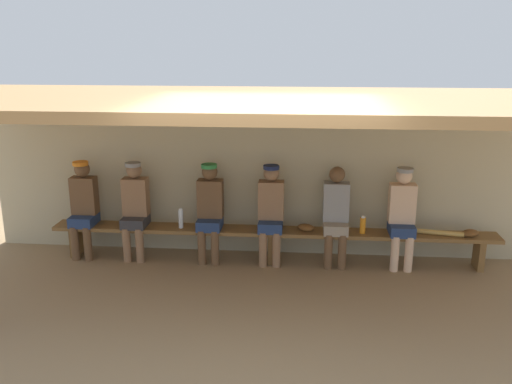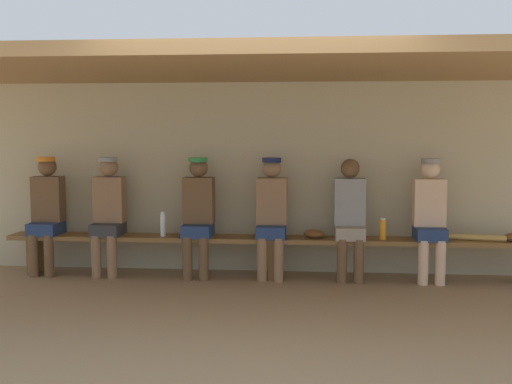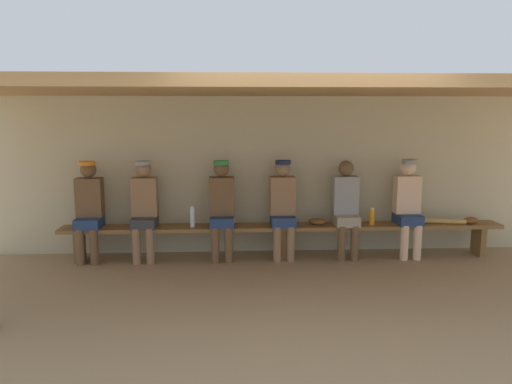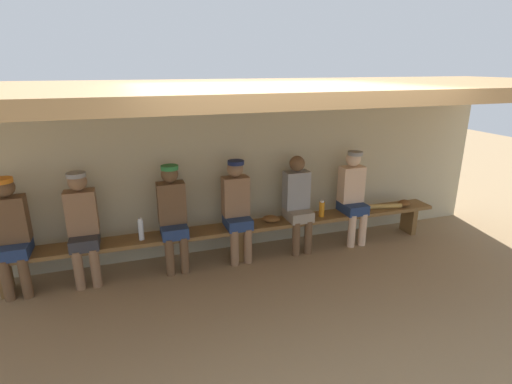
% 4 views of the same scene
% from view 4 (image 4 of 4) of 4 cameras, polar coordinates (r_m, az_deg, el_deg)
% --- Properties ---
extents(ground_plane, '(24.00, 24.00, 0.00)m').
position_cam_4_polar(ground_plane, '(4.23, 3.62, -18.44)').
color(ground_plane, '#937754').
extents(back_wall, '(8.00, 0.20, 2.20)m').
position_cam_4_polar(back_wall, '(5.49, -3.98, 3.02)').
color(back_wall, '#B7AD8C').
rests_on(back_wall, ground).
extents(dugout_roof, '(8.00, 2.80, 0.12)m').
position_cam_4_polar(dugout_roof, '(4.07, 0.46, 14.47)').
color(dugout_roof, '#9E7547').
rests_on(dugout_roof, back_wall).
extents(bench, '(6.00, 0.36, 0.46)m').
position_cam_4_polar(bench, '(5.31, -2.58, -5.62)').
color(bench, brown).
rests_on(bench, ground).
extents(player_shirtless_tan, '(0.34, 0.42, 1.34)m').
position_cam_4_polar(player_shirtless_tan, '(5.86, 13.71, -0.11)').
color(player_shirtless_tan, navy).
rests_on(player_shirtless_tan, ground).
extents(player_with_sunglasses, '(0.34, 0.42, 1.34)m').
position_cam_4_polar(player_with_sunglasses, '(5.18, -2.76, -1.97)').
color(player_with_sunglasses, navy).
rests_on(player_with_sunglasses, ground).
extents(player_in_blue, '(0.34, 0.42, 1.34)m').
position_cam_4_polar(player_in_blue, '(5.47, 5.99, -1.16)').
color(player_in_blue, gray).
rests_on(player_in_blue, ground).
extents(player_near_post, '(0.34, 0.42, 1.34)m').
position_cam_4_polar(player_near_post, '(5.05, -23.60, -4.07)').
color(player_near_post, '#333338').
rests_on(player_near_post, ground).
extents(player_leftmost, '(0.34, 0.42, 1.34)m').
position_cam_4_polar(player_leftmost, '(5.18, -31.62, -4.74)').
color(player_leftmost, navy).
rests_on(player_leftmost, ground).
extents(player_rightmost, '(0.34, 0.42, 1.34)m').
position_cam_4_polar(player_rightmost, '(5.04, -11.85, -2.93)').
color(player_rightmost, navy).
rests_on(player_rightmost, ground).
extents(water_bottle_orange, '(0.06, 0.06, 0.28)m').
position_cam_4_polar(water_bottle_orange, '(5.03, -16.16, -5.17)').
color(water_bottle_orange, silver).
rests_on(water_bottle_orange, bench).
extents(water_bottle_blue, '(0.08, 0.08, 0.24)m').
position_cam_4_polar(water_bottle_blue, '(5.64, 9.40, -2.39)').
color(water_bottle_blue, orange).
rests_on(water_bottle_blue, bench).
extents(baseball_glove_dark_brown, '(0.29, 0.25, 0.09)m').
position_cam_4_polar(baseball_glove_dark_brown, '(5.40, 2.15, -3.87)').
color(baseball_glove_dark_brown, brown).
rests_on(baseball_glove_dark_brown, bench).
extents(baseball_glove_worn, '(0.29, 0.26, 0.09)m').
position_cam_4_polar(baseball_glove_worn, '(6.40, 20.46, -1.50)').
color(baseball_glove_worn, brown).
rests_on(baseball_glove_worn, bench).
extents(baseball_bat, '(0.89, 0.24, 0.07)m').
position_cam_4_polar(baseball_bat, '(6.13, 16.35, -2.05)').
color(baseball_bat, tan).
rests_on(baseball_bat, bench).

